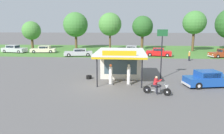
{
  "coord_description": "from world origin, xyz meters",
  "views": [
    {
      "loc": [
        2.75,
        -19.35,
        5.72
      ],
      "look_at": [
        1.07,
        2.44,
        1.4
      ],
      "focal_mm": 33.83,
      "sensor_mm": 36.0,
      "label": 1
    }
  ],
  "objects_px": {
    "parked_car_back_row_right": "(223,54)",
    "bystander_standing_back_lot": "(189,56)",
    "gas_pump_nearside": "(111,75)",
    "featured_classic_sedan": "(210,79)",
    "bystander_leaning_by_kiosk": "(103,53)",
    "spare_tire_stack": "(89,77)",
    "gas_pump_offside": "(129,75)",
    "parked_car_back_row_far_right": "(159,52)",
    "roadside_pole_sign": "(162,46)",
    "motorcycle_with_rider": "(157,87)",
    "parked_car_back_row_far_left": "(79,53)",
    "parked_car_back_row_centre": "(131,50)",
    "parked_car_second_row_spare": "(44,49)",
    "parked_car_back_row_left": "(14,49)"
  },
  "relations": [
    {
      "from": "roadside_pole_sign",
      "to": "spare_tire_stack",
      "type": "bearing_deg",
      "value": -174.99
    },
    {
      "from": "parked_car_back_row_far_left",
      "to": "spare_tire_stack",
      "type": "distance_m",
      "value": 17.79
    },
    {
      "from": "featured_classic_sedan",
      "to": "spare_tire_stack",
      "type": "bearing_deg",
      "value": 170.78
    },
    {
      "from": "gas_pump_offside",
      "to": "featured_classic_sedan",
      "type": "height_order",
      "value": "gas_pump_offside"
    },
    {
      "from": "motorcycle_with_rider",
      "to": "parked_car_second_row_spare",
      "type": "distance_m",
      "value": 33.32
    },
    {
      "from": "featured_classic_sedan",
      "to": "bystander_leaning_by_kiosk",
      "type": "relative_size",
      "value": 3.37
    },
    {
      "from": "parked_car_back_row_far_left",
      "to": "parked_car_back_row_left",
      "type": "bearing_deg",
      "value": 164.6
    },
    {
      "from": "parked_car_second_row_spare",
      "to": "bystander_leaning_by_kiosk",
      "type": "bearing_deg",
      "value": -23.04
    },
    {
      "from": "gas_pump_offside",
      "to": "spare_tire_stack",
      "type": "relative_size",
      "value": 3.43
    },
    {
      "from": "parked_car_back_row_left",
      "to": "spare_tire_stack",
      "type": "xyz_separation_m",
      "value": [
        20.15,
        -21.17,
        -0.55
      ]
    },
    {
      "from": "motorcycle_with_rider",
      "to": "featured_classic_sedan",
      "type": "height_order",
      "value": "motorcycle_with_rider"
    },
    {
      "from": "bystander_standing_back_lot",
      "to": "gas_pump_offside",
      "type": "bearing_deg",
      "value": -123.31
    },
    {
      "from": "featured_classic_sedan",
      "to": "gas_pump_nearside",
      "type": "bearing_deg",
      "value": -179.21
    },
    {
      "from": "gas_pump_nearside",
      "to": "bystander_standing_back_lot",
      "type": "xyz_separation_m",
      "value": [
        11.67,
        15.09,
        -0.1
      ]
    },
    {
      "from": "parked_car_back_row_far_right",
      "to": "roadside_pole_sign",
      "type": "distance_m",
      "value": 17.83
    },
    {
      "from": "featured_classic_sedan",
      "to": "bystander_leaning_by_kiosk",
      "type": "bearing_deg",
      "value": 125.02
    },
    {
      "from": "gas_pump_nearside",
      "to": "roadside_pole_sign",
      "type": "bearing_deg",
      "value": 27.84
    },
    {
      "from": "motorcycle_with_rider",
      "to": "featured_classic_sedan",
      "type": "distance_m",
      "value": 6.11
    },
    {
      "from": "parked_car_back_row_centre",
      "to": "parked_car_back_row_right",
      "type": "relative_size",
      "value": 0.96
    },
    {
      "from": "gas_pump_nearside",
      "to": "parked_car_second_row_spare",
      "type": "height_order",
      "value": "gas_pump_nearside"
    },
    {
      "from": "gas_pump_nearside",
      "to": "parked_car_back_row_right",
      "type": "bearing_deg",
      "value": 46.03
    },
    {
      "from": "gas_pump_nearside",
      "to": "motorcycle_with_rider",
      "type": "distance_m",
      "value": 4.93
    },
    {
      "from": "gas_pump_offside",
      "to": "roadside_pole_sign",
      "type": "relative_size",
      "value": 0.39
    },
    {
      "from": "parked_car_back_row_far_left",
      "to": "parked_car_back_row_left",
      "type": "relative_size",
      "value": 0.97
    },
    {
      "from": "featured_classic_sedan",
      "to": "parked_car_back_row_right",
      "type": "height_order",
      "value": "featured_classic_sedan"
    },
    {
      "from": "motorcycle_with_rider",
      "to": "parked_car_second_row_spare",
      "type": "xyz_separation_m",
      "value": [
        -20.42,
        26.32,
        0.02
      ]
    },
    {
      "from": "bystander_leaning_by_kiosk",
      "to": "spare_tire_stack",
      "type": "bearing_deg",
      "value": -88.5
    },
    {
      "from": "featured_classic_sedan",
      "to": "parked_car_back_row_centre",
      "type": "distance_m",
      "value": 24.53
    },
    {
      "from": "parked_car_back_row_far_right",
      "to": "parked_car_back_row_far_left",
      "type": "distance_m",
      "value": 15.15
    },
    {
      "from": "parked_car_back_row_centre",
      "to": "featured_classic_sedan",
      "type": "bearing_deg",
      "value": -72.69
    },
    {
      "from": "featured_classic_sedan",
      "to": "parked_car_back_row_right",
      "type": "relative_size",
      "value": 1.0
    },
    {
      "from": "gas_pump_offside",
      "to": "parked_car_back_row_right",
      "type": "height_order",
      "value": "gas_pump_offside"
    },
    {
      "from": "gas_pump_offside",
      "to": "bystander_standing_back_lot",
      "type": "height_order",
      "value": "gas_pump_offside"
    },
    {
      "from": "motorcycle_with_rider",
      "to": "bystander_standing_back_lot",
      "type": "height_order",
      "value": "bystander_standing_back_lot"
    },
    {
      "from": "bystander_standing_back_lot",
      "to": "featured_classic_sedan",
      "type": "bearing_deg",
      "value": -98.3
    },
    {
      "from": "motorcycle_with_rider",
      "to": "bystander_standing_back_lot",
      "type": "bearing_deg",
      "value": 66.95
    },
    {
      "from": "parked_car_back_row_far_right",
      "to": "parked_car_back_row_centre",
      "type": "height_order",
      "value": "parked_car_back_row_centre"
    },
    {
      "from": "parked_car_second_row_spare",
      "to": "parked_car_back_row_far_right",
      "type": "bearing_deg",
      "value": -8.06
    },
    {
      "from": "parked_car_back_row_right",
      "to": "bystander_standing_back_lot",
      "type": "relative_size",
      "value": 3.34
    },
    {
      "from": "gas_pump_offside",
      "to": "parked_car_back_row_far_left",
      "type": "xyz_separation_m",
      "value": [
        -9.43,
        19.11,
        -0.3
      ]
    },
    {
      "from": "parked_car_back_row_left",
      "to": "roadside_pole_sign",
      "type": "height_order",
      "value": "roadside_pole_sign"
    },
    {
      "from": "gas_pump_nearside",
      "to": "bystander_standing_back_lot",
      "type": "distance_m",
      "value": 19.08
    },
    {
      "from": "gas_pump_offside",
      "to": "parked_car_back_row_centre",
      "type": "bearing_deg",
      "value": 88.95
    },
    {
      "from": "parked_car_back_row_right",
      "to": "bystander_standing_back_lot",
      "type": "height_order",
      "value": "bystander_standing_back_lot"
    },
    {
      "from": "bystander_standing_back_lot",
      "to": "parked_car_back_row_far_left",
      "type": "bearing_deg",
      "value": 168.25
    },
    {
      "from": "motorcycle_with_rider",
      "to": "parked_car_back_row_centre",
      "type": "distance_m",
      "value": 26.35
    },
    {
      "from": "gas_pump_offside",
      "to": "parked_car_back_row_centre",
      "type": "distance_m",
      "value": 23.55
    },
    {
      "from": "bystander_standing_back_lot",
      "to": "bystander_leaning_by_kiosk",
      "type": "xyz_separation_m",
      "value": [
        -14.64,
        2.82,
        0.0
      ]
    },
    {
      "from": "gas_pump_offside",
      "to": "spare_tire_stack",
      "type": "bearing_deg",
      "value": 154.2
    },
    {
      "from": "parked_car_back_row_far_left",
      "to": "roadside_pole_sign",
      "type": "distance_m",
      "value": 21.03
    }
  ]
}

